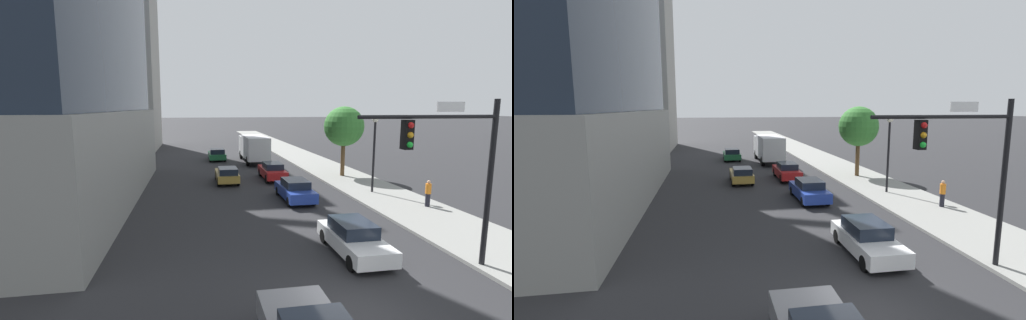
{
  "view_description": "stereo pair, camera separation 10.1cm",
  "coord_description": "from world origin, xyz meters",
  "views": [
    {
      "loc": [
        -4.53,
        -9.21,
        6.25
      ],
      "look_at": [
        -0.95,
        11.36,
        3.12
      ],
      "focal_mm": 25.08,
      "sensor_mm": 36.0,
      "label": 1
    },
    {
      "loc": [
        -4.43,
        -9.23,
        6.25
      ],
      "look_at": [
        -0.95,
        11.36,
        3.12
      ],
      "focal_mm": 25.08,
      "sensor_mm": 36.0,
      "label": 2
    }
  ],
  "objects": [
    {
      "name": "car_green",
      "position": [
        -1.92,
        32.42,
        0.71
      ],
      "size": [
        1.9,
        4.12,
        1.42
      ],
      "color": "#1E6638",
      "rests_on": "ground"
    },
    {
      "name": "car_gold",
      "position": [
        -1.92,
        19.65,
        0.71
      ],
      "size": [
        1.75,
        4.04,
        1.4
      ],
      "color": "#AD8938",
      "rests_on": "ground"
    },
    {
      "name": "construction_building",
      "position": [
        -16.64,
        46.85,
        18.67
      ],
      "size": [
        14.56,
        12.86,
        43.25
      ],
      "color": "#9E9B93",
      "rests_on": "ground"
    },
    {
      "name": "pedestrian_orange_shirt",
      "position": [
        9.57,
        10.05,
        0.99
      ],
      "size": [
        0.34,
        0.34,
        1.64
      ],
      "color": "black",
      "rests_on": "sidewalk"
    },
    {
      "name": "car_white",
      "position": [
        2.07,
        4.41,
        0.7
      ],
      "size": [
        1.78,
        4.33,
        1.42
      ],
      "color": "silver",
      "rests_on": "ground"
    },
    {
      "name": "box_truck",
      "position": [
        2.07,
        30.23,
        1.75
      ],
      "size": [
        2.38,
        7.96,
        3.03
      ],
      "color": "silver",
      "rests_on": "ground"
    },
    {
      "name": "street_lamp",
      "position": [
        8.08,
        14.21,
        3.74
      ],
      "size": [
        0.44,
        0.44,
        5.44
      ],
      "color": "black",
      "rests_on": "sidewalk"
    },
    {
      "name": "ground_plane",
      "position": [
        0.0,
        0.0,
        0.0
      ],
      "size": [
        400.0,
        400.0,
        0.0
      ],
      "primitive_type": "plane",
      "color": "#28282B"
    },
    {
      "name": "street_tree",
      "position": [
        8.46,
        20.41,
        4.51
      ],
      "size": [
        3.48,
        3.48,
        6.13
      ],
      "color": "brown",
      "rests_on": "sidewalk"
    },
    {
      "name": "sidewalk",
      "position": [
        8.5,
        20.0,
        0.07
      ],
      "size": [
        4.91,
        120.0,
        0.15
      ],
      "primitive_type": "cube",
      "color": "gray",
      "rests_on": "ground"
    },
    {
      "name": "car_blue",
      "position": [
        2.07,
        13.42,
        0.72
      ],
      "size": [
        1.81,
        4.42,
        1.44
      ],
      "color": "#233D9E",
      "rests_on": "ground"
    },
    {
      "name": "car_red",
      "position": [
        2.07,
        20.49,
        0.75
      ],
      "size": [
        1.76,
        4.49,
        1.48
      ],
      "color": "red",
      "rests_on": "ground"
    },
    {
      "name": "traffic_light_pole",
      "position": [
        4.83,
        2.3,
        4.49
      ],
      "size": [
        5.52,
        0.48,
        6.38
      ],
      "color": "black",
      "rests_on": "sidewalk"
    }
  ]
}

